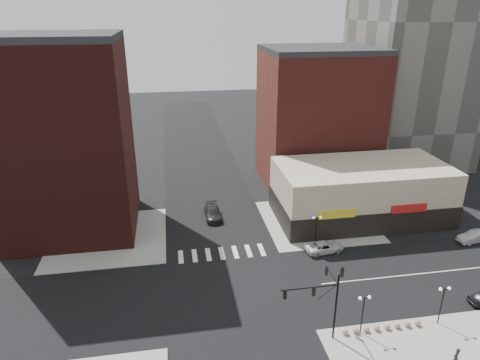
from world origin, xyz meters
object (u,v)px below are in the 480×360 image
object	(u,v)px
pedestrian	(456,357)
street_lamp_se_b	(443,296)
street_lamp_ne	(317,223)
dark_sedan_north	(213,213)
traffic_signal	(325,293)
white_suv	(324,247)
street_lamp_se_a	(364,305)
silver_sedan	(474,237)

from	to	relation	value
pedestrian	street_lamp_se_b	bearing A→B (deg)	-134.82
street_lamp_ne	dark_sedan_north	world-z (taller)	street_lamp_ne
traffic_signal	dark_sedan_north	world-z (taller)	traffic_signal
traffic_signal	street_lamp_ne	distance (m)	16.62
dark_sedan_north	pedestrian	world-z (taller)	pedestrian
traffic_signal	white_suv	bearing A→B (deg)	69.15
street_lamp_se_b	street_lamp_se_a	bearing A→B (deg)	180.00
street_lamp_ne	white_suv	xyz separation A→B (m)	(0.70, -1.50, -2.61)
silver_sedan	pedestrian	size ratio (longest dim) A/B	2.32
white_suv	pedestrian	world-z (taller)	pedestrian
street_lamp_se_b	dark_sedan_north	xyz separation A→B (m)	(-19.15, 26.10, -2.50)
white_suv	pedestrian	distance (m)	20.19
street_lamp_se_b	dark_sedan_north	world-z (taller)	street_lamp_se_b
street_lamp_ne	white_suv	bearing A→B (deg)	-65.12
white_suv	dark_sedan_north	size ratio (longest dim) A/B	0.90
street_lamp_se_a	street_lamp_se_b	world-z (taller)	same
street_lamp_se_a	street_lamp_ne	bearing A→B (deg)	86.42
dark_sedan_north	traffic_signal	bearing A→B (deg)	-75.01
street_lamp_se_a	pedestrian	size ratio (longest dim) A/B	2.15
street_lamp_ne	white_suv	size ratio (longest dim) A/B	0.85
silver_sedan	traffic_signal	bearing A→B (deg)	-69.14
street_lamp_se_b	street_lamp_ne	size ratio (longest dim) A/B	1.00
silver_sedan	street_lamp_ne	bearing A→B (deg)	-103.40
street_lamp_se_a	dark_sedan_north	world-z (taller)	street_lamp_se_a
street_lamp_se_b	white_suv	xyz separation A→B (m)	(-6.30, 14.50, -2.61)
street_lamp_se_b	silver_sedan	xyz separation A→B (m)	(13.87, 13.55, -2.55)
street_lamp_ne	dark_sedan_north	xyz separation A→B (m)	(-12.15, 10.10, -2.50)
traffic_signal	silver_sedan	distance (m)	29.22
street_lamp_ne	silver_sedan	distance (m)	21.17
street_lamp_se_a	dark_sedan_north	xyz separation A→B (m)	(-11.15, 26.10, -2.50)
traffic_signal	street_lamp_se_b	world-z (taller)	traffic_signal
street_lamp_se_b	traffic_signal	bearing A→B (deg)	179.18
white_suv	street_lamp_se_a	bearing A→B (deg)	165.47
street_lamp_ne	silver_sedan	bearing A→B (deg)	-6.70
street_lamp_se_a	white_suv	bearing A→B (deg)	83.33
street_lamp_ne	silver_sedan	size ratio (longest dim) A/B	0.93
dark_sedan_north	pedestrian	size ratio (longest dim) A/B	2.81
dark_sedan_north	street_lamp_se_a	bearing A→B (deg)	-67.78
traffic_signal	silver_sedan	bearing A→B (deg)	27.57
pedestrian	traffic_signal	bearing A→B (deg)	-53.81
traffic_signal	street_lamp_se_b	xyz separation A→B (m)	(11.76, -0.17, -1.67)
traffic_signal	white_suv	xyz separation A→B (m)	(5.46, 14.33, -4.28)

